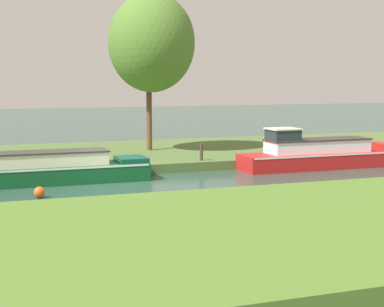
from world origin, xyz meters
TOP-DOWN VIEW (x-y plane):
  - ground_plane at (0.00, 0.00)m, footprint 120.00×120.00m
  - riverbank_far at (0.00, 7.00)m, footprint 72.00×10.00m
  - riverbank_near at (0.00, -9.00)m, footprint 72.00×10.00m
  - forest_barge at (-2.90, 1.20)m, footprint 8.05×1.70m
  - red_narrowboat at (9.26, 1.20)m, footprint 7.37×1.78m
  - willow_tree_left at (3.20, 6.67)m, footprint 4.16×4.60m
  - mooring_post_near at (4.23, 2.57)m, footprint 0.14×0.14m
  - channel_buoy at (-3.19, -1.66)m, footprint 0.38×0.38m

SIDE VIEW (x-z plane):
  - ground_plane at x=0.00m, z-range 0.00..0.00m
  - channel_buoy at x=-3.19m, z-range 0.00..0.38m
  - riverbank_far at x=0.00m, z-range 0.00..0.40m
  - riverbank_near at x=0.00m, z-range 0.00..0.40m
  - forest_barge at x=-2.90m, z-range -0.37..1.56m
  - red_narrowboat at x=9.26m, z-range -0.30..1.53m
  - mooring_post_near at x=4.23m, z-range 0.40..1.15m
  - willow_tree_left at x=3.20m, z-range 1.83..9.50m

